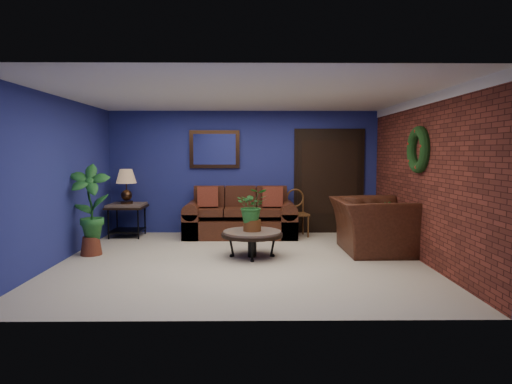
{
  "coord_description": "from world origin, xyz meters",
  "views": [
    {
      "loc": [
        0.14,
        -6.87,
        1.66
      ],
      "look_at": [
        0.22,
        0.55,
        1.01
      ],
      "focal_mm": 32.0,
      "sensor_mm": 36.0,
      "label": 1
    }
  ],
  "objects_px": {
    "table_lamp": "(126,182)",
    "armchair": "(372,225)",
    "coffee_table": "(252,234)",
    "end_table": "(127,211)",
    "sofa": "(240,220)",
    "side_chair": "(297,209)"
  },
  "relations": [
    {
      "from": "sofa",
      "to": "side_chair",
      "type": "distance_m",
      "value": 1.14
    },
    {
      "from": "end_table",
      "to": "armchair",
      "type": "bearing_deg",
      "value": -17.93
    },
    {
      "from": "side_chair",
      "to": "end_table",
      "type": "bearing_deg",
      "value": 170.59
    },
    {
      "from": "end_table",
      "to": "table_lamp",
      "type": "relative_size",
      "value": 1.09
    },
    {
      "from": "table_lamp",
      "to": "armchair",
      "type": "bearing_deg",
      "value": -17.93
    },
    {
      "from": "side_chair",
      "to": "sofa",
      "type": "bearing_deg",
      "value": 171.24
    },
    {
      "from": "side_chair",
      "to": "armchair",
      "type": "height_order",
      "value": "side_chair"
    },
    {
      "from": "sofa",
      "to": "end_table",
      "type": "distance_m",
      "value": 2.24
    },
    {
      "from": "sofa",
      "to": "table_lamp",
      "type": "relative_size",
      "value": 3.34
    },
    {
      "from": "sofa",
      "to": "end_table",
      "type": "relative_size",
      "value": 3.06
    },
    {
      "from": "coffee_table",
      "to": "end_table",
      "type": "xyz_separation_m",
      "value": [
        -2.46,
        1.79,
        0.14
      ]
    },
    {
      "from": "coffee_table",
      "to": "table_lamp",
      "type": "distance_m",
      "value": 3.12
    },
    {
      "from": "coffee_table",
      "to": "side_chair",
      "type": "distance_m",
      "value": 2.06
    },
    {
      "from": "coffee_table",
      "to": "armchair",
      "type": "distance_m",
      "value": 2.02
    },
    {
      "from": "sofa",
      "to": "coffee_table",
      "type": "height_order",
      "value": "sofa"
    },
    {
      "from": "armchair",
      "to": "coffee_table",
      "type": "bearing_deg",
      "value": 98.68
    },
    {
      "from": "end_table",
      "to": "armchair",
      "type": "xyz_separation_m",
      "value": [
        4.45,
        -1.44,
        -0.06
      ]
    },
    {
      "from": "armchair",
      "to": "table_lamp",
      "type": "bearing_deg",
      "value": 70.87
    },
    {
      "from": "coffee_table",
      "to": "end_table",
      "type": "bearing_deg",
      "value": 144.01
    },
    {
      "from": "sofa",
      "to": "end_table",
      "type": "bearing_deg",
      "value": -179.17
    },
    {
      "from": "armchair",
      "to": "end_table",
      "type": "bearing_deg",
      "value": 70.87
    },
    {
      "from": "end_table",
      "to": "table_lamp",
      "type": "height_order",
      "value": "table_lamp"
    }
  ]
}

